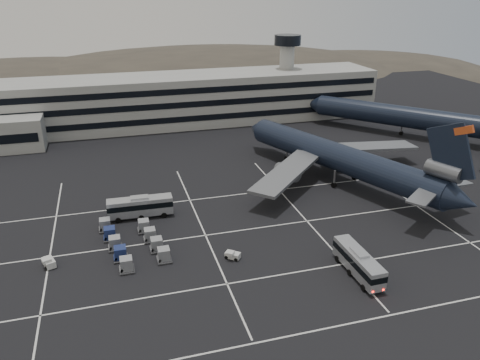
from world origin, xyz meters
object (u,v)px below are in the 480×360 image
object	(u,v)px
trijet_main	(341,158)
uld_cluster	(132,242)
bus_near	(358,262)
bus_far	(140,206)
tug_a	(49,262)

from	to	relation	value
trijet_main	uld_cluster	bearing A→B (deg)	177.50
bus_near	bus_far	world-z (taller)	bus_far
bus_near	bus_far	size ratio (longest dim) A/B	0.95
trijet_main	tug_a	distance (m)	57.98
trijet_main	tug_a	size ratio (longest dim) A/B	19.77
trijet_main	bus_far	xyz separation A→B (m)	(-41.02, -4.92, -3.07)
tug_a	uld_cluster	size ratio (longest dim) A/B	0.17
bus_far	uld_cluster	world-z (taller)	bus_far
trijet_main	bus_near	distance (m)	34.07
uld_cluster	tug_a	bearing A→B (deg)	-169.95
bus_near	trijet_main	bearing A→B (deg)	66.81
bus_near	tug_a	bearing A→B (deg)	160.94
bus_far	bus_near	bearing A→B (deg)	-131.69
bus_near	uld_cluster	world-z (taller)	bus_near
bus_near	bus_far	bearing A→B (deg)	136.20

